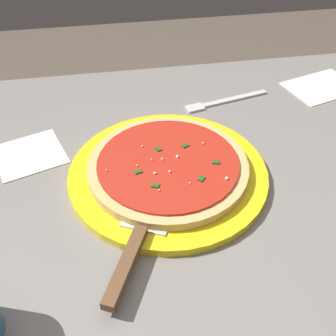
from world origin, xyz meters
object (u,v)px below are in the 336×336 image
(napkin_folded_right, at_px, (30,155))
(serving_plate, at_px, (168,174))
(pizza, at_px, (168,166))
(pizza_server, at_px, (136,243))
(fork, at_px, (222,102))
(napkin_loose_left, at_px, (322,87))

(napkin_folded_right, bearing_deg, serving_plate, 157.19)
(pizza, xyz_separation_m, pizza_server, (0.07, 0.15, -0.00))
(pizza, xyz_separation_m, napkin_folded_right, (0.23, -0.10, -0.02))
(napkin_folded_right, distance_m, fork, 0.40)
(pizza_server, relative_size, napkin_loose_left, 1.44)
(serving_plate, height_order, fork, serving_plate)
(pizza, relative_size, pizza_server, 1.22)
(serving_plate, height_order, napkin_loose_left, serving_plate)
(napkin_loose_left, distance_m, fork, 0.23)
(serving_plate, xyz_separation_m, pizza, (-0.00, 0.00, 0.02))
(serving_plate, relative_size, napkin_folded_right, 2.86)
(napkin_folded_right, bearing_deg, pizza, 157.18)
(serving_plate, bearing_deg, pizza_server, 64.43)
(pizza, relative_size, napkin_folded_right, 2.29)
(pizza, distance_m, fork, 0.26)
(pizza_server, xyz_separation_m, fork, (-0.22, -0.35, -0.02))
(serving_plate, distance_m, napkin_folded_right, 0.25)
(pizza_server, bearing_deg, napkin_folded_right, -55.89)
(pizza, bearing_deg, napkin_folded_right, -22.82)
(pizza_server, distance_m, napkin_loose_left, 0.59)
(pizza_server, xyz_separation_m, napkin_folded_right, (0.17, -0.24, -0.02))
(serving_plate, height_order, napkin_folded_right, serving_plate)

